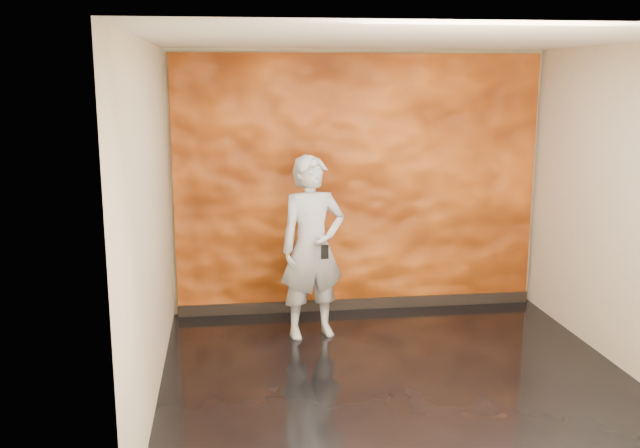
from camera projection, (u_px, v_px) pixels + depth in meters
The scene contains 5 objects.
room at pixel (404, 219), 5.72m from camera, with size 4.02×4.02×2.81m.
feature_wall at pixel (358, 185), 7.62m from camera, with size 3.90×0.06×2.75m, color orange.
baseboard at pixel (358, 304), 7.85m from camera, with size 3.90×0.04×0.12m, color black.
man at pixel (312, 248), 6.90m from camera, with size 0.65×0.43×1.79m, color #9A9FA9.
phone at pixel (325, 252), 6.64m from camera, with size 0.07×0.01×0.13m, color black.
Camera 1 is at (-1.42, -5.46, 2.54)m, focal length 40.00 mm.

